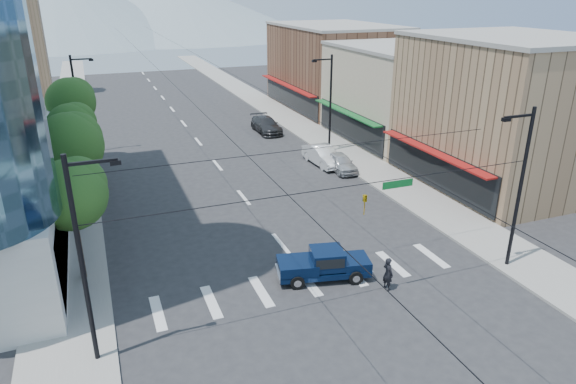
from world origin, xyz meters
name	(u,v)px	position (x,y,z in m)	size (l,w,h in m)	color
ground	(323,296)	(0.00, 0.00, 0.00)	(160.00, 160.00, 0.00)	#28282B
sidewalk_left	(71,128)	(-12.00, 40.00, 0.07)	(4.00, 120.00, 0.15)	gray
sidewalk_right	(276,111)	(12.00, 40.00, 0.07)	(4.00, 120.00, 0.15)	gray
shop_near	(507,114)	(20.00, 10.00, 5.50)	(12.00, 14.00, 11.00)	#8C6B4C
shop_mid	(404,94)	(20.00, 24.00, 4.50)	(12.00, 14.00, 9.00)	tan
shop_far	(335,68)	(20.00, 40.00, 5.00)	(12.00, 18.00, 10.00)	brown
clock_tower	(25,18)	(-16.50, 62.00, 10.64)	(4.80, 4.80, 20.40)	#8C6B4C
mountain_left	(56,1)	(-15.00, 150.00, 11.00)	(80.00, 80.00, 22.00)	gray
mountain_right	(174,6)	(20.00, 160.00, 9.00)	(90.00, 90.00, 18.00)	gray
tree_near	(73,192)	(-11.07, 6.10, 4.99)	(3.65, 3.64, 6.71)	black
tree_midnear	(72,143)	(-11.07, 13.10, 5.59)	(4.09, 4.09, 7.52)	black
tree_midfar	(73,126)	(-11.07, 20.10, 4.99)	(3.65, 3.64, 6.71)	black
tree_far	(72,100)	(-11.07, 27.10, 5.59)	(4.09, 4.09, 7.52)	black
signal_rig	(339,219)	(0.19, -1.00, 4.64)	(21.80, 0.20, 9.00)	black
lamp_pole_nw	(78,101)	(-10.67, 30.00, 4.94)	(2.00, 0.25, 9.00)	black
lamp_pole_ne	(329,100)	(10.67, 22.00, 4.94)	(2.00, 0.25, 9.00)	black
pickup_truck	(323,264)	(0.70, 1.55, 0.88)	(5.22, 2.79, 1.68)	#071634
pedestrian	(388,274)	(3.33, -0.60, 0.90)	(0.66, 0.43, 1.80)	black
parked_car_near	(341,162)	(9.40, 16.83, 0.74)	(1.74, 4.33, 1.48)	#B9BABE
parked_car_mid	(323,155)	(8.69, 18.87, 0.83)	(1.75, 5.03, 1.66)	white
parked_car_far	(266,125)	(7.60, 30.94, 0.80)	(2.25, 5.54, 1.61)	#313134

